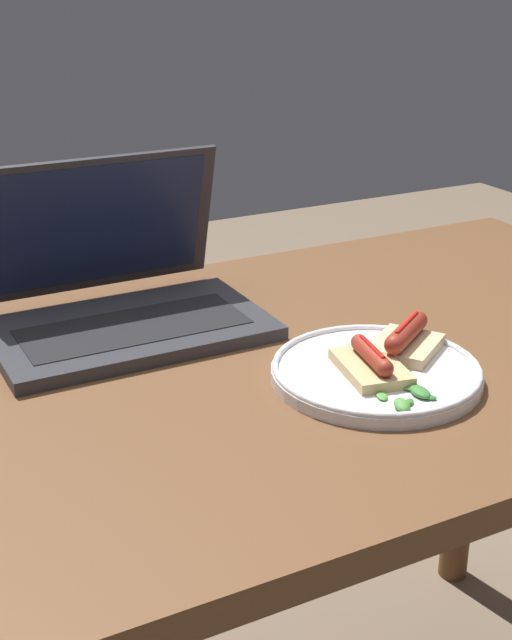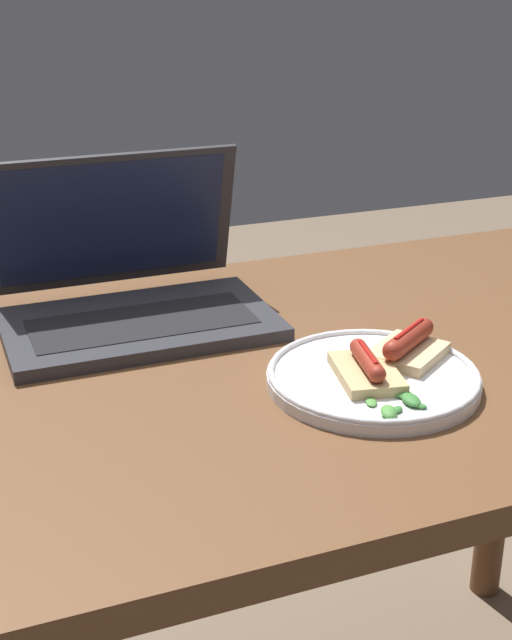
# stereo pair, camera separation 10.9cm
# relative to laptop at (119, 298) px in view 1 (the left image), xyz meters

# --- Properties ---
(desk) EXTENTS (1.35, 0.75, 0.76)m
(desk) POSITION_rel_laptop_xyz_m (0.15, -0.19, -0.14)
(desk) COLOR brown
(desk) RESTS_ON ground_plane
(laptop) EXTENTS (0.36, 0.28, 0.22)m
(laptop) POSITION_rel_laptop_xyz_m (0.00, 0.00, 0.00)
(laptop) COLOR #2D2D33
(laptop) RESTS_ON desk
(plate) EXTENTS (0.25, 0.25, 0.02)m
(plate) POSITION_rel_laptop_xyz_m (0.22, -0.30, -0.03)
(plate) COLOR silver
(plate) RESTS_ON desk
(sausage_toast_left) EXTENTS (0.09, 0.12, 0.04)m
(sausage_toast_left) POSITION_rel_laptop_xyz_m (0.20, -0.31, -0.01)
(sausage_toast_left) COLOR tan
(sausage_toast_left) RESTS_ON plate
(sausage_toast_middle) EXTENTS (0.12, 0.11, 0.04)m
(sausage_toast_middle) POSITION_rel_laptop_xyz_m (0.28, -0.28, -0.01)
(sausage_toast_middle) COLOR #D6B784
(sausage_toast_middle) RESTS_ON plate
(salad_pile) EXTENTS (0.07, 0.07, 0.01)m
(salad_pile) POSITION_rel_laptop_xyz_m (0.20, -0.39, -0.02)
(salad_pile) COLOR #387A33
(salad_pile) RESTS_ON plate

